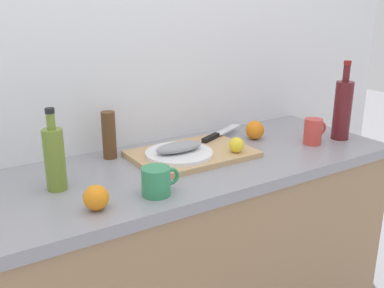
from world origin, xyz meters
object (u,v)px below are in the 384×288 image
object	(u,v)px
cutting_board	(192,154)
coffee_mug_1	(313,131)
wine_bottle	(343,109)
white_plate	(179,154)
lemon_0	(236,145)
pepper_mill	(109,135)
olive_oil_bottle	(54,158)
chef_knife	(217,135)
coffee_mug_0	(157,181)
fish_fillet	(179,147)

from	to	relation	value
cutting_board	coffee_mug_1	size ratio (longest dim) A/B	3.97
cutting_board	wine_bottle	xyz separation A→B (m)	(0.66, -0.15, 0.12)
white_plate	lemon_0	size ratio (longest dim) A/B	4.30
coffee_mug_1	pepper_mill	bearing A→B (deg)	159.31
cutting_board	olive_oil_bottle	size ratio (longest dim) A/B	1.71
chef_knife	coffee_mug_0	size ratio (longest dim) A/B	2.13
coffee_mug_1	lemon_0	bearing A→B (deg)	173.75
lemon_0	pepper_mill	world-z (taller)	pepper_mill
olive_oil_bottle	coffee_mug_1	xyz separation A→B (m)	(1.03, -0.11, -0.05)
white_plate	wine_bottle	size ratio (longest dim) A/B	0.75
coffee_mug_0	fish_fillet	bearing A→B (deg)	46.35
lemon_0	coffee_mug_1	xyz separation A→B (m)	(0.37, -0.04, 0.00)
chef_knife	wine_bottle	xyz separation A→B (m)	(0.47, -0.26, 0.10)
olive_oil_bottle	pepper_mill	bearing A→B (deg)	35.83
lemon_0	cutting_board	bearing A→B (deg)	144.36
cutting_board	coffee_mug_0	distance (m)	0.37
chef_knife	olive_oil_bottle	world-z (taller)	olive_oil_bottle
white_plate	olive_oil_bottle	size ratio (longest dim) A/B	0.96
coffee_mug_1	pepper_mill	world-z (taller)	pepper_mill
chef_knife	coffee_mug_1	size ratio (longest dim) A/B	2.42
cutting_board	coffee_mug_1	xyz separation A→B (m)	(0.51, -0.14, 0.04)
white_plate	pepper_mill	bearing A→B (deg)	140.77
pepper_mill	wine_bottle	bearing A→B (deg)	-18.13
coffee_mug_0	coffee_mug_1	xyz separation A→B (m)	(0.78, 0.10, 0.01)
cutting_board	lemon_0	bearing A→B (deg)	-35.64
white_plate	chef_knife	distance (m)	0.28
cutting_board	olive_oil_bottle	xyz separation A→B (m)	(-0.52, -0.03, 0.10)
wine_bottle	coffee_mug_0	world-z (taller)	wine_bottle
olive_oil_bottle	coffee_mug_1	size ratio (longest dim) A/B	2.32
wine_bottle	coffee_mug_1	size ratio (longest dim) A/B	2.94
fish_fillet	pepper_mill	xyz separation A→B (m)	(-0.20, 0.17, 0.04)
fish_fillet	coffee_mug_1	distance (m)	0.59
cutting_board	wine_bottle	world-z (taller)	wine_bottle
white_plate	olive_oil_bottle	distance (m)	0.47
wine_bottle	coffee_mug_1	bearing A→B (deg)	175.72
fish_fillet	chef_knife	xyz separation A→B (m)	(0.26, 0.12, -0.02)
white_plate	coffee_mug_1	bearing A→B (deg)	-12.44
lemon_0	olive_oil_bottle	distance (m)	0.67
coffee_mug_0	coffee_mug_1	world-z (taller)	coffee_mug_1
coffee_mug_1	coffee_mug_0	bearing A→B (deg)	-172.97
fish_fillet	lemon_0	bearing A→B (deg)	-22.96
chef_knife	coffee_mug_0	bearing A→B (deg)	-168.71
lemon_0	pepper_mill	bearing A→B (deg)	148.15
white_plate	chef_knife	size ratio (longest dim) A/B	0.92
chef_knife	coffee_mug_1	xyz separation A→B (m)	(0.31, -0.24, 0.03)
cutting_board	chef_knife	size ratio (longest dim) A/B	1.64
white_plate	olive_oil_bottle	world-z (taller)	olive_oil_bottle
lemon_0	wine_bottle	size ratio (longest dim) A/B	0.18
fish_fillet	wine_bottle	bearing A→B (deg)	-10.73
pepper_mill	cutting_board	bearing A→B (deg)	-29.80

